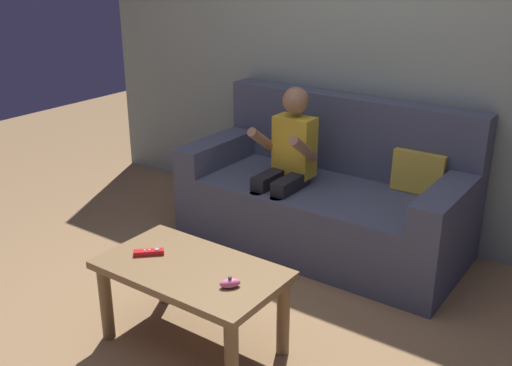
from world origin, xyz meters
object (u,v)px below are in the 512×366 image
object	(u,v)px
person_seated_on_couch	(286,161)
game_remote_red_near_edge	(149,252)
nunchuk_pink	(230,283)
couch	(328,197)
coffee_table	(192,281)

from	to	relation	value
person_seated_on_couch	game_remote_red_near_edge	size ratio (longest dim) A/B	7.92
nunchuk_pink	couch	bearing A→B (deg)	101.30
game_remote_red_near_edge	person_seated_on_couch	bearing A→B (deg)	88.65
person_seated_on_couch	nunchuk_pink	size ratio (longest dim) A/B	10.27
game_remote_red_near_edge	coffee_table	bearing A→B (deg)	7.07
couch	person_seated_on_couch	bearing A→B (deg)	-134.99
person_seated_on_couch	nunchuk_pink	xyz separation A→B (m)	(0.46, -1.15, -0.13)
couch	nunchuk_pink	world-z (taller)	couch
couch	person_seated_on_couch	xyz separation A→B (m)	(-0.19, -0.19, 0.26)
coffee_table	game_remote_red_near_edge	world-z (taller)	game_remote_red_near_edge
couch	coffee_table	distance (m)	1.30
coffee_table	nunchuk_pink	distance (m)	0.27
couch	coffee_table	bearing A→B (deg)	-89.31
coffee_table	game_remote_red_near_edge	xyz separation A→B (m)	(-0.23, -0.03, 0.09)
game_remote_red_near_edge	nunchuk_pink	bearing A→B (deg)	-1.28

